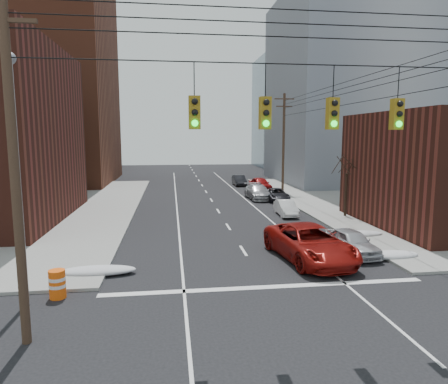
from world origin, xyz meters
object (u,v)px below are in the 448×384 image
object	(u,v)px
parked_car_c	(277,195)
parked_car_e	(260,184)
red_pickup	(310,243)
parked_car_a	(351,242)
construction_barrel	(57,284)
parked_car_b	(286,208)
lot_car_b	(40,199)
parked_car_f	(239,180)
parked_car_d	(258,192)

from	to	relation	value
parked_car_c	parked_car_e	size ratio (longest dim) A/B	0.96
red_pickup	parked_car_e	distance (m)	26.41
parked_car_a	construction_barrel	size ratio (longest dim) A/B	3.52
parked_car_b	parked_car_e	distance (m)	14.76
parked_car_a	lot_car_b	distance (m)	27.36
parked_car_b	parked_car_f	world-z (taller)	parked_car_f
parked_car_d	parked_car_c	bearing A→B (deg)	-40.70
parked_car_b	parked_car_e	size ratio (longest dim) A/B	0.81
construction_barrel	lot_car_b	bearing A→B (deg)	108.55
parked_car_d	parked_car_f	bearing A→B (deg)	87.12
parked_car_d	parked_car_e	size ratio (longest dim) A/B	1.10
lot_car_b	parked_car_e	bearing A→B (deg)	-90.12
red_pickup	parked_car_e	bearing A→B (deg)	75.36
parked_car_a	parked_car_e	xyz separation A→B (m)	(0.70, 25.55, 0.09)
parked_car_a	parked_car_b	xyz separation A→B (m)	(-0.49, 10.84, -0.07)
parked_car_d	lot_car_b	xyz separation A→B (m)	(-20.42, -2.27, 0.05)
parked_car_f	construction_barrel	world-z (taller)	parked_car_f
parked_car_a	parked_car_f	size ratio (longest dim) A/B	1.01
parked_car_b	parked_car_d	size ratio (longest dim) A/B	0.74
red_pickup	parked_car_b	bearing A→B (deg)	72.11
parked_car_c	parked_car_f	xyz separation A→B (m)	(-1.60, 12.73, 0.05)
parked_car_f	parked_car_b	bearing A→B (deg)	-89.33
parked_car_b	parked_car_e	world-z (taller)	parked_car_e
parked_car_a	parked_car_d	world-z (taller)	parked_car_d
red_pickup	parked_car_f	xyz separation A→B (m)	(1.69, 31.55, -0.24)
parked_car_c	construction_barrel	distance (m)	26.78
parked_car_f	parked_car_c	bearing A→B (deg)	-83.36
parked_car_a	parked_car_c	distance (m)	18.19
red_pickup	lot_car_b	distance (m)	25.83
parked_car_a	lot_car_b	world-z (taller)	lot_car_b
parked_car_a	parked_car_b	world-z (taller)	parked_car_a
red_pickup	parked_car_b	distance (m)	11.68
lot_car_b	red_pickup	bearing A→B (deg)	-154.56
parked_car_a	parked_car_e	world-z (taller)	parked_car_e
red_pickup	parked_car_c	xyz separation A→B (m)	(3.29, 18.82, -0.29)
parked_car_a	parked_car_e	bearing A→B (deg)	82.50
parked_car_a	parked_car_d	size ratio (longest dim) A/B	0.80
parked_car_f	construction_barrel	size ratio (longest dim) A/B	3.50
parked_car_a	parked_car_c	world-z (taller)	parked_car_a
parked_car_b	parked_car_f	size ratio (longest dim) A/B	0.93
parked_car_f	construction_barrel	xyz separation A→B (m)	(-13.30, -34.98, -0.07)
parked_car_d	lot_car_b	bearing A→B (deg)	-176.52
parked_car_a	construction_barrel	bearing A→B (deg)	-169.92
red_pickup	construction_barrel	world-z (taller)	red_pickup
parked_car_b	construction_barrel	bearing A→B (deg)	-130.35
parked_car_b	red_pickup	bearing A→B (deg)	-98.16
parked_car_b	parked_car_c	bearing A→B (deg)	83.09
red_pickup	parked_car_a	bearing A→B (deg)	6.51
red_pickup	parked_car_e	size ratio (longest dim) A/B	1.41
parked_car_a	lot_car_b	bearing A→B (deg)	135.26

